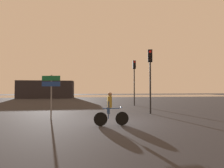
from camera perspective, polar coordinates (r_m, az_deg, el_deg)
ground_plane at (r=9.70m, az=1.35°, el=-12.16°), size 120.00×120.00×0.00m
water_strip at (r=47.08m, az=-6.33°, el=-3.89°), size 80.00×16.00×0.01m
distant_building at (r=37.89m, az=-20.58°, el=-1.67°), size 10.65×4.00×3.48m
traffic_light_near_right at (r=12.98m, az=12.35°, el=4.73°), size 0.38×0.39×4.63m
traffic_light_far_right at (r=19.21m, az=7.26°, el=3.11°), size 0.33×0.34×4.90m
direction_sign_post at (r=10.85m, az=-19.26°, el=-1.43°), size 1.08×0.27×2.60m
cyclist at (r=8.50m, az=-0.62°, el=-8.05°), size 1.71×0.46×1.62m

